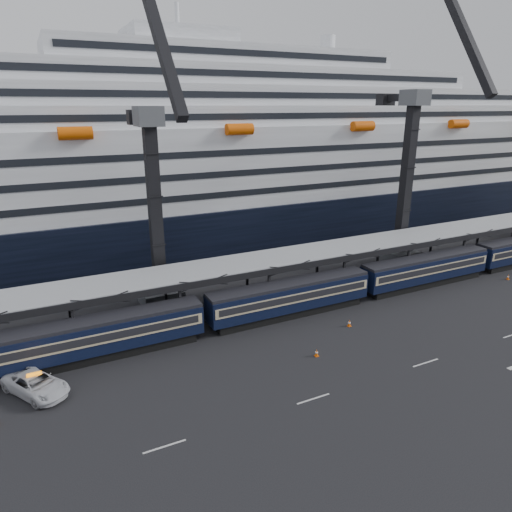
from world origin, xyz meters
name	(u,v)px	position (x,y,z in m)	size (l,w,h in m)	color
ground	(410,339)	(0.00, 0.00, 0.00)	(260.00, 260.00, 0.00)	black
train	(316,291)	(-4.65, 10.00, 2.20)	(133.05, 3.00, 4.05)	black
canopy	(331,250)	(0.00, 14.00, 5.25)	(130.00, 6.25, 5.53)	gray
cruise_ship	(222,163)	(-1.08, 45.99, 12.34)	(214.09, 28.84, 34.00)	black
crane_dark_near	(156,204)	(-20.00, 18.59, 11.93)	(4.50, 17.75, 35.08)	#484B50
crane_dark_mid	(409,172)	(15.00, 17.59, 13.36)	(4.50, 18.24, 39.64)	#484B50
pickup_truck	(36,384)	(-33.58, 6.49, 0.84)	(2.79, 6.04, 1.68)	silver
traffic_cone_c	(317,353)	(-10.18, 1.35, 0.36)	(0.37, 0.37, 0.74)	#E55507
traffic_cone_d	(349,323)	(-3.76, 4.88, 0.37)	(0.37, 0.37, 0.74)	#E55507
traffic_cone_e	(508,277)	(23.54, 6.50, 0.35)	(0.36, 0.36, 0.72)	#E55507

